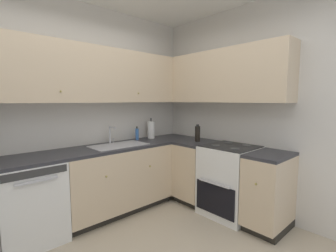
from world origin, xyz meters
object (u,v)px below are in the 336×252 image
oil_bottle (198,134)px  soap_bottle (137,134)px  dishwasher (30,202)px  oven_range (230,180)px  paper_towel_roll (151,130)px

oil_bottle → soap_bottle: bearing=128.3°
dishwasher → oven_range: (2.05, -1.06, 0.03)m
soap_bottle → oil_bottle: (0.55, -0.70, 0.03)m
oven_range → soap_bottle: (-0.57, 1.24, 0.52)m
oil_bottle → dishwasher: bearing=165.7°
paper_towel_roll → oil_bottle: paper_towel_roll is taller
oven_range → oil_bottle: size_ratio=4.23×
dishwasher → soap_bottle: size_ratio=4.26×
dishwasher → paper_towel_roll: paper_towel_roll is taller
dishwasher → oil_bottle: oil_bottle is taller
soap_bottle → oil_bottle: size_ratio=0.82×
oil_bottle → paper_towel_roll: bearing=114.0°
soap_bottle → oil_bottle: bearing=-51.7°
paper_towel_roll → oil_bottle: 0.74m
dishwasher → paper_towel_roll: 1.83m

